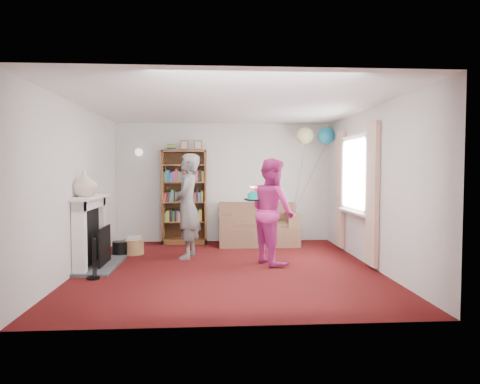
{
  "coord_description": "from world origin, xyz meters",
  "views": [
    {
      "loc": [
        -0.24,
        -6.58,
        1.52
      ],
      "look_at": [
        0.23,
        0.6,
        1.15
      ],
      "focal_mm": 32.0,
      "sensor_mm": 36.0,
      "label": 1
    }
  ],
  "objects": [
    {
      "name": "balloons",
      "position": [
        1.88,
        2.1,
        2.22
      ],
      "size": [
        0.92,
        0.49,
        1.75
      ],
      "color": "#3F3F3F",
      "rests_on": "ground"
    },
    {
      "name": "person_magenta",
      "position": [
        0.73,
        0.27,
        0.85
      ],
      "size": [
        0.9,
        1.01,
        1.71
      ],
      "primitive_type": "imported",
      "rotation": [
        0.0,
        0.0,
        1.93
      ],
      "color": "#AB226A",
      "rests_on": "ground"
    },
    {
      "name": "mantel_vase",
      "position": [
        -2.12,
        -0.15,
        1.32
      ],
      "size": [
        0.49,
        0.49,
        0.38
      ],
      "primitive_type": "imported",
      "rotation": [
        0.0,
        0.0,
        -0.42
      ],
      "color": "beige",
      "rests_on": "fireplace"
    },
    {
      "name": "wall_left",
      "position": [
        -2.26,
        0.0,
        1.25
      ],
      "size": [
        0.02,
        5.0,
        2.5
      ],
      "primitive_type": "cube",
      "color": "silver",
      "rests_on": "ground"
    },
    {
      "name": "person_striped",
      "position": [
        -0.67,
        0.79,
        0.9
      ],
      "size": [
        0.52,
        0.71,
        1.8
      ],
      "primitive_type": "imported",
      "rotation": [
        0.0,
        0.0,
        -1.72
      ],
      "color": "black",
      "rests_on": "ground"
    },
    {
      "name": "fireplace",
      "position": [
        -2.09,
        0.19,
        0.51
      ],
      "size": [
        0.55,
        1.8,
        1.12
      ],
      "color": "#3F3F42",
      "rests_on": "ground"
    },
    {
      "name": "bookcase",
      "position": [
        -0.81,
        2.3,
        0.94
      ],
      "size": [
        0.91,
        0.42,
        2.13
      ],
      "color": "#472B14",
      "rests_on": "ground"
    },
    {
      "name": "wall_back",
      "position": [
        0.0,
        2.51,
        1.25
      ],
      "size": [
        4.5,
        0.02,
        2.5
      ],
      "primitive_type": "cube",
      "color": "silver",
      "rests_on": "ground"
    },
    {
      "name": "wicker_basket",
      "position": [
        -1.66,
        1.15,
        0.15
      ],
      "size": [
        0.36,
        0.36,
        0.33
      ],
      "rotation": [
        0.0,
        0.0,
        0.15
      ],
      "color": "#A67F4D",
      "rests_on": "ground"
    },
    {
      "name": "ceiling",
      "position": [
        0.0,
        0.0,
        2.5
      ],
      "size": [
        4.5,
        5.0,
        0.01
      ],
      "primitive_type": "cube",
      "color": "white",
      "rests_on": "wall_back"
    },
    {
      "name": "wall_right",
      "position": [
        2.26,
        0.0,
        1.25
      ],
      "size": [
        0.02,
        5.0,
        2.5
      ],
      "primitive_type": "cube",
      "color": "silver",
      "rests_on": "ground"
    },
    {
      "name": "wall_sconce",
      "position": [
        -1.75,
        2.36,
        1.88
      ],
      "size": [
        0.16,
        0.23,
        0.16
      ],
      "color": "gold",
      "rests_on": "ground"
    },
    {
      "name": "window_bay",
      "position": [
        2.21,
        0.6,
        1.2
      ],
      "size": [
        0.14,
        2.02,
        2.2
      ],
      "color": "white",
      "rests_on": "ground"
    },
    {
      "name": "ground",
      "position": [
        0.0,
        0.0,
        0.0
      ],
      "size": [
        5.0,
        5.0,
        0.0
      ],
      "primitive_type": "plane",
      "color": "#320708",
      "rests_on": "ground"
    },
    {
      "name": "birthday_cake",
      "position": [
        0.46,
        0.29,
        1.1
      ],
      "size": [
        0.32,
        0.32,
        0.22
      ],
      "rotation": [
        0.0,
        0.0,
        0.14
      ],
      "color": "black",
      "rests_on": "ground"
    },
    {
      "name": "sofa",
      "position": [
        0.7,
        2.07,
        0.32
      ],
      "size": [
        1.59,
        0.84,
        0.84
      ],
      "rotation": [
        0.0,
        0.0,
        -0.02
      ],
      "color": "brown",
      "rests_on": "ground"
    }
  ]
}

